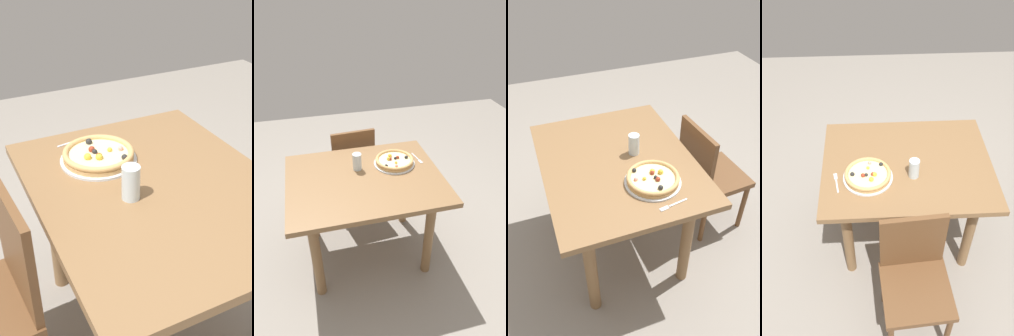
{
  "view_description": "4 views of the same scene",
  "coord_description": "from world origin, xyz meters",
  "views": [
    {
      "loc": [
        1.1,
        -0.66,
        1.64
      ],
      "look_at": [
        -0.13,
        -0.06,
        0.79
      ],
      "focal_mm": 44.5,
      "sensor_mm": 36.0,
      "label": 1
    },
    {
      "loc": [
        0.34,
        1.77,
        2.02
      ],
      "look_at": [
        -0.13,
        -0.06,
        0.79
      ],
      "focal_mm": 32.71,
      "sensor_mm": 36.0,
      "label": 2
    },
    {
      "loc": [
        -1.52,
        0.45,
        2.0
      ],
      "look_at": [
        -0.13,
        -0.06,
        0.79
      ],
      "focal_mm": 36.22,
      "sensor_mm": 36.0,
      "label": 3
    },
    {
      "loc": [
        -0.22,
        -1.7,
        2.4
      ],
      "look_at": [
        -0.13,
        -0.06,
        0.79
      ],
      "focal_mm": 38.6,
      "sensor_mm": 36.0,
      "label": 4
    }
  ],
  "objects": [
    {
      "name": "ground_plane",
      "position": [
        0.0,
        0.0,
        0.0
      ],
      "size": [
        6.0,
        6.0,
        0.0
      ],
      "primitive_type": "plane",
      "color": "gray"
    },
    {
      "name": "dining_table",
      "position": [
        0.0,
        0.0,
        0.64
      ],
      "size": [
        1.11,
        0.88,
        0.77
      ],
      "color": "olive",
      "rests_on": "ground"
    },
    {
      "name": "chair_near",
      "position": [
        -0.0,
        -0.65,
        0.48
      ],
      "size": [
        0.43,
        0.43,
        0.87
      ],
      "rotation": [
        0.0,
        0.0,
        3.21
      ],
      "color": "brown",
      "rests_on": "ground"
    },
    {
      "name": "plate",
      "position": [
        -0.26,
        -0.12,
        0.77
      ],
      "size": [
        0.31,
        0.31,
        0.01
      ],
      "primitive_type": "cylinder",
      "color": "silver",
      "rests_on": "dining_table"
    },
    {
      "name": "pizza",
      "position": [
        -0.26,
        -0.12,
        0.8
      ],
      "size": [
        0.29,
        0.29,
        0.05
      ],
      "color": "tan",
      "rests_on": "plate"
    },
    {
      "name": "fork",
      "position": [
        -0.46,
        -0.14,
        0.77
      ],
      "size": [
        0.04,
        0.17,
        0.0
      ],
      "rotation": [
        0.0,
        0.0,
        1.73
      ],
      "color": "silver",
      "rests_on": "dining_table"
    },
    {
      "name": "drinking_glass",
      "position": [
        0.03,
        -0.12,
        0.83
      ],
      "size": [
        0.07,
        0.07,
        0.13
      ],
      "primitive_type": "cylinder",
      "color": "silver",
      "rests_on": "dining_table"
    }
  ]
}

